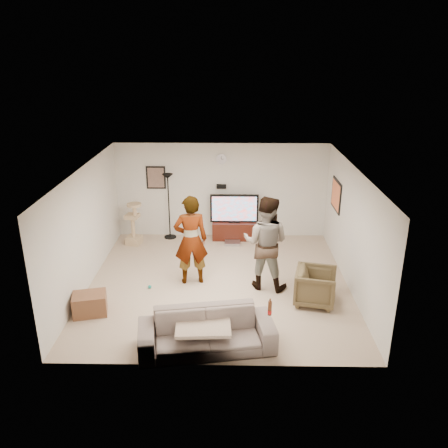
{
  "coord_description": "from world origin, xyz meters",
  "views": [
    {
      "loc": [
        0.27,
        -8.76,
        4.7
      ],
      "look_at": [
        0.11,
        0.2,
        1.29
      ],
      "focal_mm": 36.75,
      "sensor_mm": 36.0,
      "label": 1
    }
  ],
  "objects_px": {
    "floor_lamp": "(169,207)",
    "person_right": "(266,243)",
    "tv": "(234,208)",
    "side_table": "(90,304)",
    "person_left": "(191,240)",
    "beer_bottle": "(270,308)",
    "tv_stand": "(234,230)",
    "armchair": "(316,286)",
    "sofa": "(207,331)",
    "cat_tree": "(133,224)"
  },
  "relations": [
    {
      "from": "floor_lamp",
      "to": "armchair",
      "type": "height_order",
      "value": "floor_lamp"
    },
    {
      "from": "person_right",
      "to": "person_left",
      "type": "bearing_deg",
      "value": 10.45
    },
    {
      "from": "sofa",
      "to": "side_table",
      "type": "bearing_deg",
      "value": 145.83
    },
    {
      "from": "sofa",
      "to": "beer_bottle",
      "type": "xyz_separation_m",
      "value": [
        1.03,
        0.0,
        0.45
      ]
    },
    {
      "from": "tv_stand",
      "to": "armchair",
      "type": "bearing_deg",
      "value": -64.19
    },
    {
      "from": "tv_stand",
      "to": "floor_lamp",
      "type": "relative_size",
      "value": 0.66
    },
    {
      "from": "person_left",
      "to": "side_table",
      "type": "bearing_deg",
      "value": 25.47
    },
    {
      "from": "person_left",
      "to": "armchair",
      "type": "bearing_deg",
      "value": 151.06
    },
    {
      "from": "cat_tree",
      "to": "beer_bottle",
      "type": "height_order",
      "value": "cat_tree"
    },
    {
      "from": "floor_lamp",
      "to": "person_right",
      "type": "bearing_deg",
      "value": -48.72
    },
    {
      "from": "person_right",
      "to": "sofa",
      "type": "xyz_separation_m",
      "value": [
        -1.1,
        -2.18,
        -0.67
      ]
    },
    {
      "from": "floor_lamp",
      "to": "tv",
      "type": "bearing_deg",
      "value": -1.51
    },
    {
      "from": "tv_stand",
      "to": "side_table",
      "type": "bearing_deg",
      "value": -126.05
    },
    {
      "from": "beer_bottle",
      "to": "sofa",
      "type": "bearing_deg",
      "value": 180.0
    },
    {
      "from": "beer_bottle",
      "to": "person_left",
      "type": "bearing_deg",
      "value": 122.09
    },
    {
      "from": "tv_stand",
      "to": "sofa",
      "type": "bearing_deg",
      "value": -95.59
    },
    {
      "from": "tv_stand",
      "to": "person_left",
      "type": "bearing_deg",
      "value": -110.59
    },
    {
      "from": "person_right",
      "to": "side_table",
      "type": "xyz_separation_m",
      "value": [
        -3.37,
        -1.14,
        -0.79
      ]
    },
    {
      "from": "beer_bottle",
      "to": "person_right",
      "type": "bearing_deg",
      "value": 88.12
    },
    {
      "from": "tv_stand",
      "to": "person_right",
      "type": "bearing_deg",
      "value": -76.43
    },
    {
      "from": "beer_bottle",
      "to": "side_table",
      "type": "xyz_separation_m",
      "value": [
        -3.3,
        1.04,
        -0.58
      ]
    },
    {
      "from": "side_table",
      "to": "sofa",
      "type": "bearing_deg",
      "value": -24.67
    },
    {
      "from": "armchair",
      "to": "tv",
      "type": "bearing_deg",
      "value": 38.92
    },
    {
      "from": "tv_stand",
      "to": "sofa",
      "type": "distance_m",
      "value": 4.83
    },
    {
      "from": "beer_bottle",
      "to": "side_table",
      "type": "distance_m",
      "value": 3.51
    },
    {
      "from": "tv_stand",
      "to": "armchair",
      "type": "distance_m",
      "value": 3.65
    },
    {
      "from": "tv",
      "to": "beer_bottle",
      "type": "relative_size",
      "value": 5.01
    },
    {
      "from": "beer_bottle",
      "to": "armchair",
      "type": "bearing_deg",
      "value": 56.01
    },
    {
      "from": "tv",
      "to": "side_table",
      "type": "relative_size",
      "value": 2.04
    },
    {
      "from": "tv",
      "to": "person_left",
      "type": "bearing_deg",
      "value": -110.59
    },
    {
      "from": "tv",
      "to": "person_right",
      "type": "relative_size",
      "value": 0.63
    },
    {
      "from": "person_left",
      "to": "beer_bottle",
      "type": "xyz_separation_m",
      "value": [
        1.48,
        -2.36,
        -0.19
      ]
    },
    {
      "from": "person_left",
      "to": "beer_bottle",
      "type": "height_order",
      "value": "person_left"
    },
    {
      "from": "tv_stand",
      "to": "sofa",
      "type": "xyz_separation_m",
      "value": [
        -0.47,
        -4.8,
        0.09
      ]
    },
    {
      "from": "floor_lamp",
      "to": "armchair",
      "type": "distance_m",
      "value": 4.71
    },
    {
      "from": "tv_stand",
      "to": "person_left",
      "type": "distance_m",
      "value": 2.71
    },
    {
      "from": "sofa",
      "to": "floor_lamp",
      "type": "bearing_deg",
      "value": 94.83
    },
    {
      "from": "tv_stand",
      "to": "beer_bottle",
      "type": "xyz_separation_m",
      "value": [
        0.56,
        -4.8,
        0.54
      ]
    },
    {
      "from": "tv",
      "to": "cat_tree",
      "type": "height_order",
      "value": "tv"
    },
    {
      "from": "person_left",
      "to": "beer_bottle",
      "type": "bearing_deg",
      "value": 111.64
    },
    {
      "from": "floor_lamp",
      "to": "cat_tree",
      "type": "height_order",
      "value": "floor_lamp"
    },
    {
      "from": "person_left",
      "to": "sofa",
      "type": "bearing_deg",
      "value": 90.31
    },
    {
      "from": "floor_lamp",
      "to": "person_left",
      "type": "relative_size",
      "value": 0.89
    },
    {
      "from": "person_left",
      "to": "sofa",
      "type": "height_order",
      "value": "person_left"
    },
    {
      "from": "tv_stand",
      "to": "beer_bottle",
      "type": "distance_m",
      "value": 4.87
    },
    {
      "from": "person_right",
      "to": "side_table",
      "type": "distance_m",
      "value": 3.65
    },
    {
      "from": "armchair",
      "to": "floor_lamp",
      "type": "bearing_deg",
      "value": 57.84
    },
    {
      "from": "floor_lamp",
      "to": "beer_bottle",
      "type": "distance_m",
      "value": 5.36
    },
    {
      "from": "beer_bottle",
      "to": "side_table",
      "type": "height_order",
      "value": "beer_bottle"
    },
    {
      "from": "armchair",
      "to": "side_table",
      "type": "xyz_separation_m",
      "value": [
        -4.33,
        -0.48,
        -0.15
      ]
    }
  ]
}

